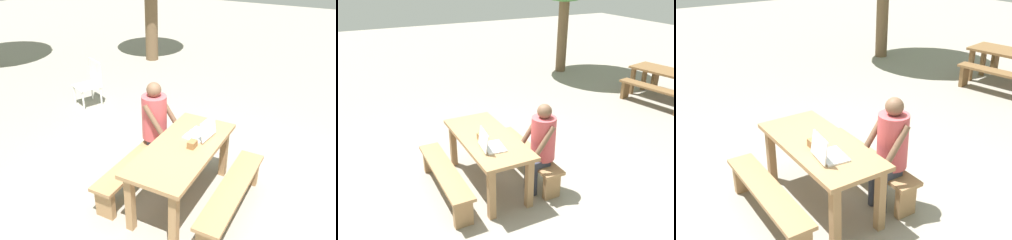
{
  "view_description": "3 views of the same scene",
  "coord_description": "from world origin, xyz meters",
  "views": [
    {
      "loc": [
        -3.23,
        -1.55,
        3.0
      ],
      "look_at": [
        0.1,
        0.25,
        1.02
      ],
      "focal_mm": 37.95,
      "sensor_mm": 36.0,
      "label": 1
    },
    {
      "loc": [
        4.07,
        -1.73,
        3.0
      ],
      "look_at": [
        0.1,
        0.25,
        1.02
      ],
      "focal_mm": 37.49,
      "sensor_mm": 36.0,
      "label": 2
    },
    {
      "loc": [
        3.44,
        -1.94,
        2.84
      ],
      "look_at": [
        0.1,
        0.25,
        1.02
      ],
      "focal_mm": 43.72,
      "sensor_mm": 36.0,
      "label": 3
    }
  ],
  "objects": [
    {
      "name": "ground_plane",
      "position": [
        0.0,
        0.0,
        0.0
      ],
      "size": [
        30.0,
        30.0,
        0.0
      ],
      "primitive_type": "plane",
      "color": "gray"
    },
    {
      "name": "picnic_table_front",
      "position": [
        0.0,
        0.0,
        0.64
      ],
      "size": [
        1.68,
        0.75,
        0.77
      ],
      "color": "#9E754C",
      "rests_on": "ground"
    },
    {
      "name": "bench_near",
      "position": [
        0.0,
        -0.65,
        0.32
      ],
      "size": [
        1.63,
        0.3,
        0.42
      ],
      "color": "#9E754C",
      "rests_on": "ground"
    },
    {
      "name": "bench_far",
      "position": [
        0.0,
        0.65,
        0.32
      ],
      "size": [
        1.63,
        0.3,
        0.42
      ],
      "color": "#9E754C",
      "rests_on": "ground"
    },
    {
      "name": "laptop",
      "position": [
        0.33,
        -0.1,
        0.84
      ],
      "size": [
        0.37,
        0.33,
        0.27
      ],
      "rotation": [
        0.0,
        0.0,
        3.03
      ],
      "color": "white",
      "rests_on": "picnic_table_front"
    },
    {
      "name": "small_pouch",
      "position": [
        0.05,
        -0.1,
        0.82
      ],
      "size": [
        0.13,
        0.09,
        0.09
      ],
      "color": "olive",
      "rests_on": "picnic_table_front"
    },
    {
      "name": "person_seated",
      "position": [
        0.45,
        0.62,
        0.76
      ],
      "size": [
        0.45,
        0.43,
        1.31
      ],
      "color": "#333847",
      "rests_on": "ground"
    },
    {
      "name": "bench_mid_south",
      "position": [
        -1.2,
        4.6,
        0.34
      ],
      "size": [
        1.59,
        0.6,
        0.47
      ],
      "rotation": [
        0.0,
        0.0,
        0.2
      ],
      "color": "brown",
      "rests_on": "ground"
    }
  ]
}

